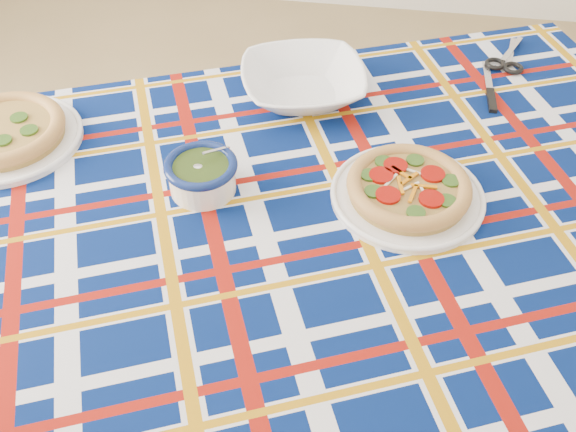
% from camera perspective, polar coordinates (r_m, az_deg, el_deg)
% --- Properties ---
extents(floor, '(4.00, 4.00, 0.00)m').
position_cam_1_polar(floor, '(2.34, -8.87, -3.51)').
color(floor, olive).
rests_on(floor, ground).
extents(dining_table, '(2.05, 1.71, 0.83)m').
position_cam_1_polar(dining_table, '(1.35, 1.31, -2.06)').
color(dining_table, brown).
rests_on(dining_table, floor).
extents(tablecloth, '(2.10, 1.76, 0.12)m').
position_cam_1_polar(tablecloth, '(1.33, 1.33, -1.26)').
color(tablecloth, '#04164D').
rests_on(tablecloth, dining_table).
extents(main_focaccia_plate, '(0.44, 0.44, 0.06)m').
position_cam_1_polar(main_focaccia_plate, '(1.31, 10.68, 2.55)').
color(main_focaccia_plate, '#A47D3A').
rests_on(main_focaccia_plate, tablecloth).
extents(pesto_bowl, '(0.19, 0.19, 0.09)m').
position_cam_1_polar(pesto_bowl, '(1.31, -7.69, 3.81)').
color(pesto_bowl, '#1F310D').
rests_on(pesto_bowl, tablecloth).
extents(serving_bowl, '(0.37, 0.37, 0.07)m').
position_cam_1_polar(serving_bowl, '(1.58, 1.36, 11.74)').
color(serving_bowl, white).
rests_on(serving_bowl, tablecloth).
extents(second_focaccia_plate, '(0.45, 0.45, 0.06)m').
position_cam_1_polar(second_focaccia_plate, '(1.56, -23.83, 6.96)').
color(second_focaccia_plate, '#A47D3A').
rests_on(second_focaccia_plate, tablecloth).
extents(table_knife, '(0.03, 0.24, 0.01)m').
position_cam_1_polar(table_knife, '(1.73, 17.35, 11.74)').
color(table_knife, silver).
rests_on(table_knife, tablecloth).
extents(kitchen_scissors, '(0.16, 0.24, 0.02)m').
position_cam_1_polar(kitchen_scissors, '(1.86, 19.24, 13.74)').
color(kitchen_scissors, silver).
rests_on(kitchen_scissors, tablecloth).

